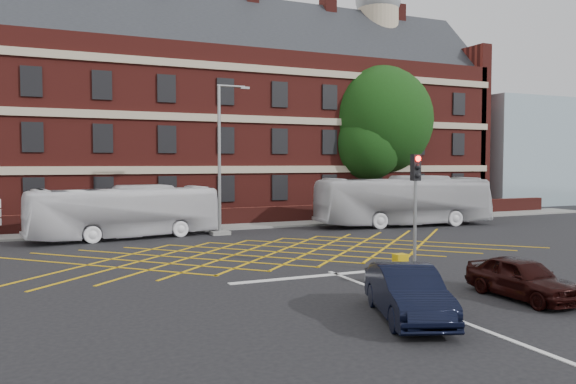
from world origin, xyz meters
name	(u,v)px	position (x,y,z in m)	size (l,w,h in m)	color
ground	(296,259)	(0.00, 0.00, 0.00)	(120.00, 120.00, 0.00)	black
victorian_building	(180,112)	(0.25, 22.00, 7.84)	(51.00, 12.17, 20.40)	#5D1C18
boundary_wall	(210,218)	(0.00, 13.00, 0.55)	(56.00, 0.50, 1.10)	#4F1915
far_pavement	(214,227)	(0.00, 12.00, 0.06)	(60.00, 3.00, 0.12)	slate
glass_block	(519,152)	(34.00, 21.00, 5.00)	(14.00, 10.00, 10.00)	#99B2BF
box_junction_hatching	(277,252)	(0.00, 2.00, 0.01)	(11.50, 0.12, 0.02)	#CC990C
stop_line	(336,274)	(0.00, -3.50, 0.01)	(8.00, 0.30, 0.02)	silver
centre_line	(461,321)	(0.00, -10.00, 0.01)	(0.15, 14.00, 0.02)	silver
bus_left	(126,212)	(-5.55, 9.41, 1.39)	(2.33, 9.96, 2.77)	white
bus_right	(403,201)	(11.27, 8.40, 1.58)	(2.65, 11.31, 3.15)	silver
car_navy	(408,293)	(-1.08, -9.24, 0.67)	(1.43, 4.09, 1.35)	black
car_maroon	(522,278)	(3.25, -8.83, 0.62)	(1.46, 3.62, 1.23)	black
deciduous_tree	(378,128)	(14.94, 17.14, 6.74)	(8.69, 8.69, 11.68)	black
traffic_light_near	(415,224)	(2.80, -4.28, 1.76)	(0.70, 0.70, 4.27)	slate
street_lamp	(221,184)	(-0.51, 8.90, 2.79)	(2.25, 1.00, 8.25)	slate
utility_cabinet	(400,269)	(1.11, -5.79, 0.50)	(0.41, 0.35, 1.01)	#C59C0B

